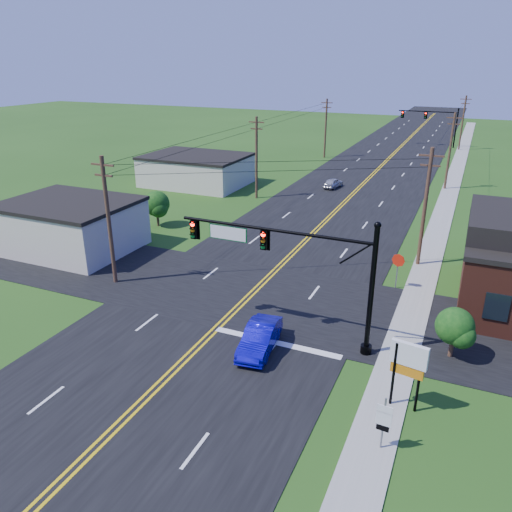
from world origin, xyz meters
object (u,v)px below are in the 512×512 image
at_px(signal_mast_far, 431,120).
at_px(blue_car, 260,338).
at_px(signal_mast_main, 290,260).
at_px(route_sign, 383,420).
at_px(stop_sign, 398,264).

distance_m(signal_mast_far, blue_car, 74.10).
xyz_separation_m(signal_mast_main, route_sign, (6.54, -6.86, -3.28)).
bearing_deg(route_sign, signal_mast_far, 98.57).
relative_size(signal_mast_main, stop_sign, 4.42).
bearing_deg(blue_car, signal_mast_far, 82.07).
bearing_deg(signal_mast_far, signal_mast_main, -90.08).
bearing_deg(blue_car, stop_sign, 56.17).
bearing_deg(signal_mast_far, blue_car, -90.80).
height_order(route_sign, stop_sign, stop_sign).
height_order(signal_mast_main, signal_mast_far, same).
xyz_separation_m(route_sign, stop_sign, (-1.95, 15.83, 0.37)).
xyz_separation_m(signal_mast_main, stop_sign, (4.59, 8.98, -2.91)).
bearing_deg(signal_mast_main, stop_sign, 62.93).
relative_size(signal_mast_main, route_sign, 4.48).
xyz_separation_m(signal_mast_main, signal_mast_far, (0.10, 72.00, -0.20)).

